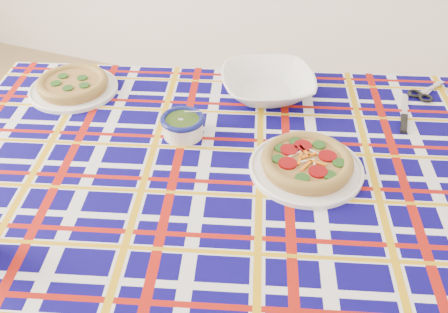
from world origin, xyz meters
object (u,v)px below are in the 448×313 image
at_px(main_focaccia_plate, 307,162).
at_px(serving_bowl, 268,85).
at_px(pesto_bowl, 183,124).
at_px(dining_table, 232,181).

bearing_deg(main_focaccia_plate, serving_bowl, 122.04).
height_order(main_focaccia_plate, serving_bowl, serving_bowl).
bearing_deg(pesto_bowl, serving_bowl, 61.61).
relative_size(main_focaccia_plate, pesto_bowl, 2.44).
height_order(dining_table, serving_bowl, serving_bowl).
relative_size(pesto_bowl, serving_bowl, 0.43).
bearing_deg(pesto_bowl, main_focaccia_plate, -4.95).
bearing_deg(serving_bowl, main_focaccia_plate, -57.96).
distance_m(main_focaccia_plate, serving_bowl, 0.37).
xyz_separation_m(dining_table, pesto_bowl, (-0.16, 0.06, 0.11)).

